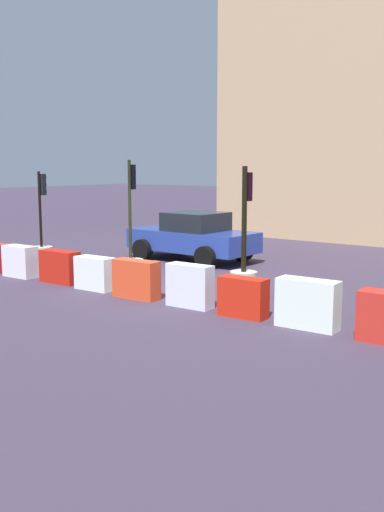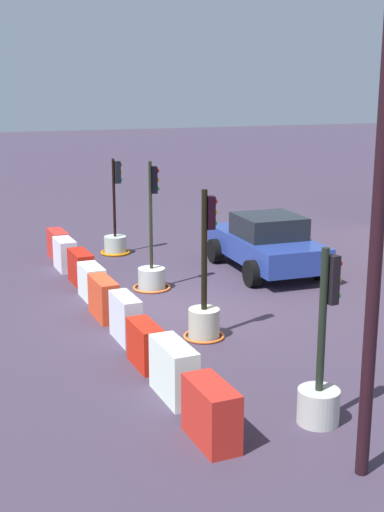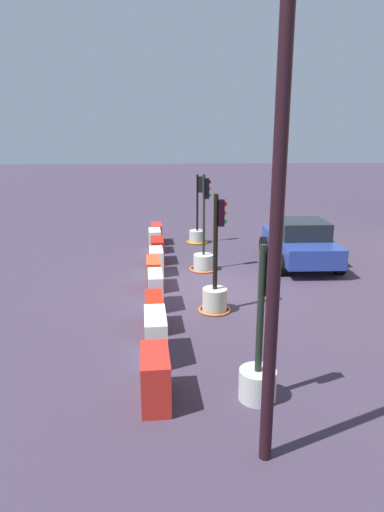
# 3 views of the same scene
# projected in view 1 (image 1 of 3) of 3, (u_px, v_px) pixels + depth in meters

# --- Properties ---
(ground_plane) EXTENTS (120.00, 120.00, 0.00)m
(ground_plane) POSITION_uv_depth(u_px,v_px,m) (176.00, 288.00, 14.34)
(ground_plane) COLOR #3C3144
(traffic_light_0) EXTENTS (0.88, 0.88, 2.80)m
(traffic_light_0) POSITION_uv_depth(u_px,v_px,m) (42.00, 250.00, 17.90)
(traffic_light_0) COLOR #AAB8AC
(traffic_light_0) RESTS_ON ground_plane
(traffic_light_1) EXTENTS (0.93, 0.93, 3.12)m
(traffic_light_1) POSITION_uv_depth(u_px,v_px,m) (131.00, 262.00, 15.51)
(traffic_light_1) COLOR #AAB5AF
(traffic_light_1) RESTS_ON ground_plane
(traffic_light_2) EXTENTS (0.82, 0.82, 2.96)m
(traffic_light_2) POSITION_uv_depth(u_px,v_px,m) (244.00, 273.00, 13.29)
(traffic_light_2) COLOR #B5B7A4
(traffic_light_2) RESTS_ON ground_plane
(construction_barrier_1) EXTENTS (1.00, 0.47, 0.84)m
(construction_barrier_1) POSITION_uv_depth(u_px,v_px,m) (20.00, 261.00, 15.76)
(construction_barrier_1) COLOR silver
(construction_barrier_1) RESTS_ON ground_plane
(construction_barrier_2) EXTENTS (1.14, 0.45, 0.83)m
(construction_barrier_2) POSITION_uv_depth(u_px,v_px,m) (60.00, 267.00, 14.94)
(construction_barrier_2) COLOR #B71C10
(construction_barrier_2) RESTS_ON ground_plane
(construction_barrier_3) EXTENTS (1.02, 0.46, 0.80)m
(construction_barrier_3) POSITION_uv_depth(u_px,v_px,m) (95.00, 273.00, 14.12)
(construction_barrier_3) COLOR white
(construction_barrier_3) RESTS_ON ground_plane
(construction_barrier_4) EXTENTS (1.14, 0.42, 0.87)m
(construction_barrier_4) POSITION_uv_depth(u_px,v_px,m) (136.00, 279.00, 13.20)
(construction_barrier_4) COLOR red
(construction_barrier_4) RESTS_ON ground_plane
(construction_barrier_5) EXTENTS (1.03, 0.40, 0.91)m
(construction_barrier_5) POSITION_uv_depth(u_px,v_px,m) (190.00, 286.00, 12.37)
(construction_barrier_5) COLOR silver
(construction_barrier_5) RESTS_ON ground_plane
(construction_barrier_6) EXTENTS (0.99, 0.43, 0.79)m
(construction_barrier_6) POSITION_uv_depth(u_px,v_px,m) (243.00, 297.00, 11.56)
(construction_barrier_6) COLOR red
(construction_barrier_6) RESTS_ON ground_plane
(construction_barrier_7) EXTENTS (1.16, 0.47, 0.91)m
(construction_barrier_7) POSITION_uv_depth(u_px,v_px,m) (308.00, 304.00, 10.76)
(construction_barrier_7) COLOR silver
(construction_barrier_7) RESTS_ON ground_plane
(car_blue_estate) EXTENTS (4.12, 2.29, 1.53)m
(car_blue_estate) POSITION_uv_depth(u_px,v_px,m) (193.00, 237.00, 18.39)
(car_blue_estate) COLOR navy
(car_blue_estate) RESTS_ON ground_plane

